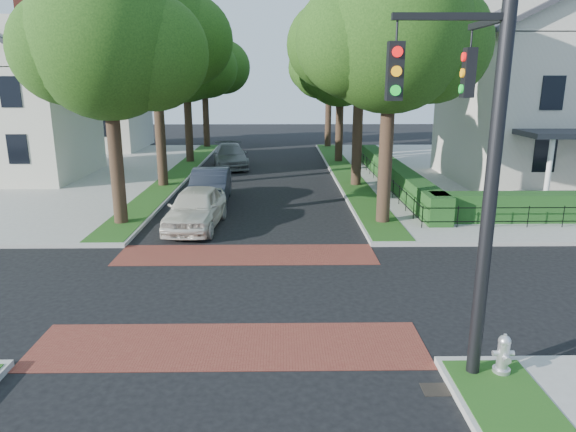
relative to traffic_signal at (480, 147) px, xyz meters
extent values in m
plane|color=black|center=(-4.89, 4.41, -4.71)|extent=(120.00, 120.00, 0.00)
cube|color=gray|center=(14.61, 23.41, -4.63)|extent=(30.00, 30.00, 0.15)
cube|color=maroon|center=(-4.89, 7.61, -4.70)|extent=(9.00, 2.20, 0.01)
cube|color=maroon|center=(-4.89, 1.21, -4.70)|extent=(9.00, 2.20, 0.01)
cube|color=black|center=(-0.59, -0.59, -4.70)|extent=(0.65, 0.45, 0.01)
cube|color=#1A4F16|center=(0.51, 23.51, -4.55)|extent=(1.60, 29.80, 0.02)
cube|color=#1A4F16|center=(-10.29, 23.51, -4.55)|extent=(1.60, 29.80, 0.02)
cylinder|color=black|center=(0.61, 11.41, -0.88)|extent=(0.56, 0.56, 7.35)
sphere|color=#19380F|center=(0.61, 11.41, 3.00)|extent=(6.20, 6.20, 6.20)
sphere|color=#19380F|center=(2.32, 11.71, 2.60)|extent=(4.65, 4.65, 4.65)
sphere|color=#19380F|center=(-0.94, 11.21, 2.70)|extent=(4.34, 4.34, 4.34)
sphere|color=#19380F|center=(0.71, 12.96, 3.50)|extent=(4.03, 4.03, 4.03)
cylinder|color=black|center=(0.61, 19.41, -0.71)|extent=(0.56, 0.56, 7.70)
sphere|color=#19380F|center=(0.61, 19.41, 3.36)|extent=(6.60, 6.60, 6.60)
sphere|color=#19380F|center=(2.43, 19.71, 2.96)|extent=(4.95, 4.95, 4.95)
sphere|color=#19380F|center=(-1.04, 19.21, 3.06)|extent=(4.62, 4.62, 4.62)
sphere|color=#19380F|center=(0.71, 21.06, 3.86)|extent=(4.29, 4.29, 4.29)
cylinder|color=black|center=(0.61, 28.41, -1.23)|extent=(0.56, 0.56, 6.65)
sphere|color=#19380F|center=(0.61, 28.41, 2.28)|extent=(5.80, 5.80, 5.80)
sphere|color=#19380F|center=(2.21, 28.71, 1.88)|extent=(4.35, 4.35, 4.35)
sphere|color=#19380F|center=(-0.84, 28.21, 1.98)|extent=(4.06, 4.06, 4.06)
sphere|color=#19380F|center=(0.71, 29.86, 2.78)|extent=(3.77, 3.77, 3.77)
cylinder|color=black|center=(0.61, 37.41, -1.06)|extent=(0.56, 0.56, 7.00)
sphere|color=#19380F|center=(0.61, 37.41, 2.64)|extent=(6.00, 6.00, 6.00)
sphere|color=#19380F|center=(2.26, 37.71, 2.24)|extent=(4.50, 4.50, 4.50)
sphere|color=#19380F|center=(-0.89, 37.21, 2.34)|extent=(4.20, 4.20, 4.20)
sphere|color=#19380F|center=(0.71, 38.91, 3.14)|extent=(3.90, 3.90, 3.90)
cylinder|color=black|center=(-10.39, 11.41, -1.06)|extent=(0.56, 0.56, 7.00)
sphere|color=#19380F|center=(-10.39, 11.41, 2.64)|extent=(6.00, 6.00, 6.00)
sphere|color=#19380F|center=(-8.74, 11.71, 2.24)|extent=(4.50, 4.50, 4.50)
sphere|color=#19380F|center=(-11.89, 11.21, 2.34)|extent=(4.20, 4.20, 4.20)
sphere|color=#19380F|center=(-10.29, 12.91, 3.14)|extent=(3.90, 3.90, 3.90)
cylinder|color=black|center=(-10.39, 19.41, -0.53)|extent=(0.56, 0.56, 8.05)
sphere|color=#19380F|center=(-10.39, 19.41, 3.72)|extent=(6.40, 6.40, 6.40)
sphere|color=#19380F|center=(-8.63, 19.71, 3.32)|extent=(4.80, 4.80, 4.80)
sphere|color=#19380F|center=(-11.99, 19.21, 3.42)|extent=(4.48, 4.48, 4.48)
sphere|color=#19380F|center=(-10.29, 21.01, 4.22)|extent=(4.16, 4.16, 4.16)
cylinder|color=black|center=(-10.39, 28.41, -1.13)|extent=(0.56, 0.56, 6.86)
sphere|color=#19380F|center=(-10.39, 28.41, 2.50)|extent=(5.60, 5.60, 5.60)
sphere|color=#19380F|center=(-8.85, 28.71, 2.10)|extent=(4.20, 4.20, 4.20)
sphere|color=#19380F|center=(-11.79, 28.21, 2.20)|extent=(3.92, 3.92, 3.92)
sphere|color=#19380F|center=(-10.29, 29.81, 3.00)|extent=(3.64, 3.64, 3.64)
cylinder|color=black|center=(-10.39, 37.41, -0.99)|extent=(0.56, 0.56, 7.14)
sphere|color=#19380F|center=(-10.39, 37.41, 2.79)|extent=(6.20, 6.20, 6.20)
sphere|color=#19380F|center=(-8.68, 37.71, 2.39)|extent=(4.65, 4.65, 4.65)
sphere|color=#19380F|center=(-11.94, 37.21, 2.49)|extent=(4.34, 4.34, 4.34)
sphere|color=#19380F|center=(-10.29, 38.96, 3.29)|extent=(4.03, 4.03, 4.03)
cube|color=#1F4417|center=(2.81, 19.41, -3.96)|extent=(1.00, 18.00, 1.20)
cube|color=beige|center=(12.61, 20.41, -0.56)|extent=(12.00, 10.00, 8.00)
cylinder|color=white|center=(8.41, 13.26, -2.71)|extent=(0.24, 0.24, 3.00)
cube|color=beige|center=(-20.39, 22.41, -1.31)|extent=(9.00, 8.00, 6.50)
cube|color=maroon|center=(-17.69, 20.81, 3.76)|extent=(0.80, 0.80, 3.64)
cube|color=beige|center=(-20.39, 36.41, -1.31)|extent=(9.00, 8.00, 6.50)
cube|color=maroon|center=(-17.69, 34.81, 3.76)|extent=(0.80, 0.80, 3.64)
cylinder|color=black|center=(0.21, -0.19, -0.56)|extent=(0.26, 0.26, 8.00)
cube|color=black|center=(-0.79, -0.19, 2.24)|extent=(2.00, 0.12, 0.12)
cube|color=black|center=(0.21, 0.71, 2.24)|extent=(0.12, 1.80, 0.12)
cube|color=black|center=(-1.69, -0.19, 1.34)|extent=(0.28, 0.22, 1.00)
cylinder|color=red|center=(-1.69, -0.32, 1.66)|extent=(0.18, 0.05, 0.18)
cylinder|color=orange|center=(-1.69, -0.32, 1.34)|extent=(0.18, 0.05, 0.18)
cylinder|color=#0CB226|center=(-1.69, -0.32, 1.02)|extent=(0.18, 0.05, 0.18)
cube|color=black|center=(0.21, 1.51, 1.34)|extent=(0.22, 0.28, 1.00)
cylinder|color=red|center=(0.08, 1.51, 1.66)|extent=(0.05, 0.18, 0.18)
cylinder|color=orange|center=(0.08, 1.51, 1.34)|extent=(0.05, 0.18, 0.18)
cylinder|color=#0CB226|center=(0.08, 1.51, 1.02)|extent=(0.05, 0.18, 0.18)
imported|color=silver|center=(-7.19, 11.11, -3.87)|extent=(2.31, 5.06, 1.68)
imported|color=#1F242F|center=(-7.19, 15.58, -3.87)|extent=(1.93, 5.14, 1.68)
imported|color=slate|center=(-7.23, 26.55, -3.90)|extent=(3.13, 5.84, 1.61)
cylinder|color=silver|center=(0.78, -0.23, -4.51)|extent=(0.46, 0.46, 0.10)
cylinder|color=silver|center=(0.78, -0.23, -4.17)|extent=(0.31, 0.31, 0.58)
sphere|color=silver|center=(0.78, -0.23, -3.86)|extent=(0.25, 0.25, 0.25)
cylinder|color=silver|center=(0.78, -0.23, -3.74)|extent=(0.09, 0.09, 0.08)
cylinder|color=silver|center=(0.94, -0.23, -4.12)|extent=(0.15, 0.14, 0.11)
cylinder|color=silver|center=(0.63, -0.23, -4.12)|extent=(0.15, 0.14, 0.11)
cylinder|color=silver|center=(0.78, -0.40, -4.17)|extent=(0.19, 0.18, 0.15)
camera|label=1|loc=(-3.68, -9.44, 1.17)|focal=32.00mm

